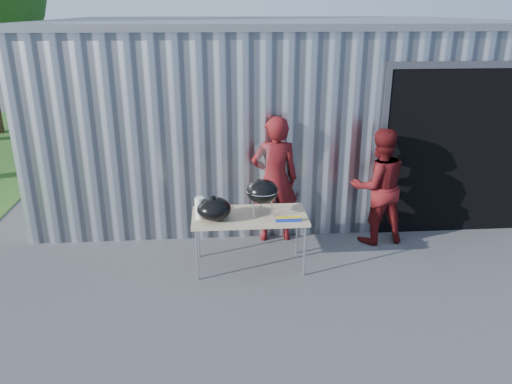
{
  "coord_description": "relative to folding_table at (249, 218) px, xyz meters",
  "views": [
    {
      "loc": [
        -0.36,
        -5.24,
        3.3
      ],
      "look_at": [
        0.12,
        0.82,
        1.05
      ],
      "focal_mm": 35.0,
      "sensor_mm": 36.0,
      "label": 1
    }
  ],
  "objects": [
    {
      "name": "foil_box",
      "position": [
        0.48,
        -0.25,
        0.07
      ],
      "size": [
        0.32,
        0.05,
        0.06
      ],
      "color": "#172E99",
      "rests_on": "folding_table"
    },
    {
      "name": "kettle_grill",
      "position": [
        0.16,
        -0.02,
        0.46
      ],
      "size": [
        0.42,
        0.42,
        0.93
      ],
      "color": "black",
      "rests_on": "folding_table"
    },
    {
      "name": "ground",
      "position": [
        -0.03,
        -0.77,
        -0.71
      ],
      "size": [
        80.0,
        80.0,
        0.0
      ],
      "primitive_type": "plane",
      "color": "#444447"
    },
    {
      "name": "grill_lid",
      "position": [
        -0.46,
        -0.1,
        0.18
      ],
      "size": [
        0.44,
        0.44,
        0.32
      ],
      "color": "black",
      "rests_on": "folding_table"
    },
    {
      "name": "person_cook",
      "position": [
        0.43,
        0.83,
        0.23
      ],
      "size": [
        0.71,
        0.48,
        1.89
      ],
      "primitive_type": "imported",
      "rotation": [
        0.0,
        0.0,
        3.19
      ],
      "color": "#571012",
      "rests_on": "ground"
    },
    {
      "name": "white_tub",
      "position": [
        -0.55,
        0.17,
        0.09
      ],
      "size": [
        0.2,
        0.15,
        0.1
      ],
      "primitive_type": "cube",
      "color": "white",
      "rests_on": "folding_table"
    },
    {
      "name": "building",
      "position": [
        0.88,
        3.82,
        0.83
      ],
      "size": [
        8.2,
        6.2,
        3.1
      ],
      "color": "silver",
      "rests_on": "ground"
    },
    {
      "name": "person_bystander",
      "position": [
        1.92,
        0.65,
        0.15
      ],
      "size": [
        0.91,
        0.74,
        1.72
      ],
      "primitive_type": "imported",
      "rotation": [
        0.0,
        0.0,
        3.25
      ],
      "color": "#571012",
      "rests_on": "ground"
    },
    {
      "name": "paper_towels",
      "position": [
        -0.64,
        -0.05,
        0.18
      ],
      "size": [
        0.12,
        0.12,
        0.28
      ],
      "primitive_type": "cylinder",
      "color": "white",
      "rests_on": "folding_table"
    },
    {
      "name": "folding_table",
      "position": [
        0.0,
        0.0,
        0.0
      ],
      "size": [
        1.5,
        0.75,
        0.75
      ],
      "color": "tan",
      "rests_on": "ground"
    }
  ]
}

